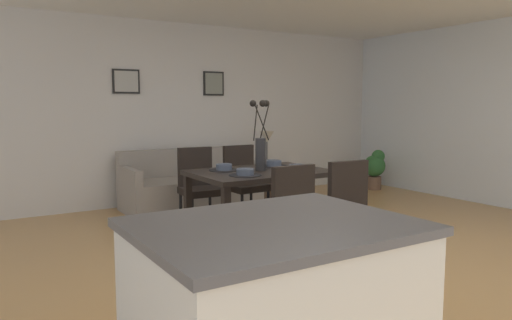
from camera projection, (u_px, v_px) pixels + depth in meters
ground_plane at (317, 257)px, 4.59m from camera, size 9.00×9.00×0.00m
back_wall_panel at (179, 113)px, 7.19m from camera, size 9.00×0.10×2.60m
side_window_wall at (509, 114)px, 6.69m from camera, size 0.10×6.30×2.60m
dining_table at (260, 179)px, 5.12m from camera, size 1.40×0.97×0.74m
dining_chair_near_left at (285, 211)px, 4.23m from camera, size 0.45×0.45×0.92m
dining_chair_near_right at (199, 182)px, 5.77m from camera, size 0.46×0.46×0.92m
dining_chair_far_left at (340, 203)px, 4.56m from camera, size 0.46×0.46×0.92m
dining_chair_far_right at (243, 179)px, 6.05m from camera, size 0.46×0.46×0.92m
centerpiece_vase at (261, 144)px, 5.08m from camera, size 0.21×0.23×0.73m
placemat_near_left at (245, 175)px, 4.76m from camera, size 0.32×0.32×0.01m
bowl_near_left at (245, 171)px, 4.75m from camera, size 0.17×0.17×0.07m
placemat_near_right at (224, 170)px, 5.13m from camera, size 0.32×0.32×0.01m
bowl_near_right at (224, 167)px, 5.12m from camera, size 0.17×0.17×0.07m
placemat_far_left at (297, 171)px, 5.09m from camera, size 0.32×0.32×0.01m
bowl_far_left at (297, 167)px, 5.08m from camera, size 0.17×0.17×0.07m
placemat_far_right at (274, 166)px, 5.46m from camera, size 0.32×0.32×0.01m
bowl_far_right at (274, 163)px, 5.45m from camera, size 0.17×0.17×0.07m
sofa at (190, 187)px, 6.79m from camera, size 1.85×0.84×0.80m
side_table at (267, 182)px, 7.41m from camera, size 0.36×0.36×0.52m
table_lamp at (267, 140)px, 7.34m from camera, size 0.22×0.22×0.51m
framed_picture_left at (126, 81)px, 6.66m from camera, size 0.37×0.03×0.33m
framed_picture_center at (214, 84)px, 7.36m from camera, size 0.33×0.03×0.36m
potted_plant at (375, 167)px, 8.22m from camera, size 0.36×0.36×0.67m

